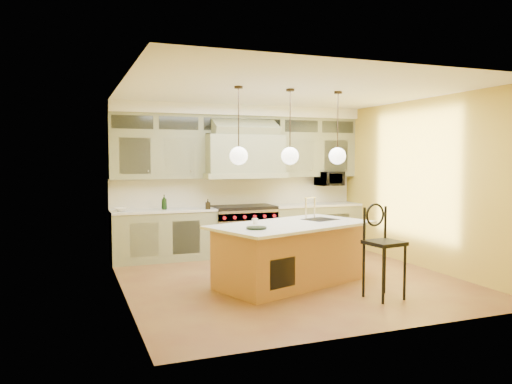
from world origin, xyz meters
name	(u,v)px	position (x,y,z in m)	size (l,w,h in m)	color
floor	(289,279)	(0.00, 0.00, 0.00)	(5.00, 5.00, 0.00)	brown
ceiling	(290,91)	(0.00, 0.00, 2.90)	(5.00, 5.00, 0.00)	white
wall_back	(237,180)	(0.00, 2.50, 1.45)	(5.00, 5.00, 0.00)	gold
wall_front	(387,199)	(0.00, -2.50, 1.45)	(5.00, 5.00, 0.00)	gold
wall_left	(122,190)	(-2.50, 0.00, 1.45)	(5.00, 5.00, 0.00)	gold
wall_right	(422,183)	(2.50, 0.00, 1.45)	(5.00, 5.00, 0.00)	gold
back_cabinetry	(242,181)	(0.00, 2.23, 1.43)	(5.00, 0.77, 2.90)	gray
range	(243,230)	(0.00, 2.14, 0.49)	(1.20, 0.74, 0.96)	silver
kitchen_island	(290,253)	(-0.11, -0.25, 0.47)	(2.70, 2.00, 1.35)	#AC6E3D
counter_stool	(383,244)	(0.75, -1.37, 0.73)	(0.50, 0.50, 1.27)	black
microwave	(329,179)	(1.95, 2.25, 1.45)	(0.54, 0.37, 0.30)	black
oil_bottle_a	(164,202)	(-1.54, 2.15, 1.08)	(0.11, 0.11, 0.27)	black
oil_bottle_b	(208,204)	(-0.78, 1.92, 1.03)	(0.08, 0.09, 0.19)	black
fruit_bowl	(122,209)	(-2.30, 2.15, 0.97)	(0.25, 0.25, 0.06)	white
cup	(255,221)	(-0.63, -0.17, 0.96)	(0.09, 0.09, 0.08)	white
pendant_left	(239,154)	(-0.91, -0.25, 1.95)	(0.26, 0.26, 1.11)	#2D2319
pendant_center	(290,154)	(-0.11, -0.25, 1.95)	(0.26, 0.26, 1.11)	#2D2319
pendant_right	(337,154)	(0.69, -0.25, 1.95)	(0.26, 0.26, 1.11)	#2D2319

